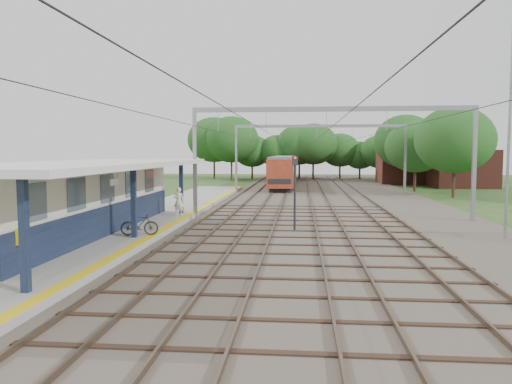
{
  "coord_description": "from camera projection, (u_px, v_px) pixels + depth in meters",
  "views": [
    {
      "loc": [
        1.69,
        -15.93,
        4.23
      ],
      "look_at": [
        -1.29,
        16.73,
        1.6
      ],
      "focal_mm": 35.0,
      "sensor_mm": 36.0,
      "label": 1
    }
  ],
  "objects": [
    {
      "name": "ballast_bed",
      "position": [
        327.0,
        198.0,
        45.72
      ],
      "size": [
        18.0,
        90.0,
        0.1
      ],
      "primitive_type": "cube",
      "color": "#473D33",
      "rests_on": "ground"
    },
    {
      "name": "tree_band",
      "position": [
        316.0,
        147.0,
        72.27
      ],
      "size": [
        31.72,
        30.88,
        8.82
      ],
      "color": "#382619",
      "rests_on": "ground"
    },
    {
      "name": "platform",
      "position": [
        152.0,
        218.0,
        30.87
      ],
      "size": [
        5.0,
        52.0,
        0.35
      ],
      "primitive_type": "cube",
      "color": "gray",
      "rests_on": "ground"
    },
    {
      "name": "station_building",
      "position": [
        80.0,
        198.0,
        23.9
      ],
      "size": [
        3.41,
        18.0,
        3.4
      ],
      "color": "beige",
      "rests_on": "platform"
    },
    {
      "name": "ground",
      "position": [
        249.0,
        282.0,
        16.31
      ],
      "size": [
        160.0,
        160.0,
        0.0
      ],
      "primitive_type": "plane",
      "color": "#2D4C1E",
      "rests_on": "ground"
    },
    {
      "name": "bicycle",
      "position": [
        139.0,
        224.0,
        23.21
      ],
      "size": [
        1.8,
        0.84,
        1.04
      ],
      "primitive_type": "imported",
      "rotation": [
        0.0,
        0.0,
        1.78
      ],
      "color": "black",
      "rests_on": "platform"
    },
    {
      "name": "signal_post",
      "position": [
        295.0,
        186.0,
        26.24
      ],
      "size": [
        0.32,
        0.29,
        4.04
      ],
      "rotation": [
        0.0,
        0.0,
        0.34
      ],
      "color": "black",
      "rests_on": "ground"
    },
    {
      "name": "catenary_system",
      "position": [
        323.0,
        136.0,
        40.66
      ],
      "size": [
        17.22,
        88.0,
        7.0
      ],
      "color": "gray",
      "rests_on": "ground"
    },
    {
      "name": "house_near",
      "position": [
        463.0,
        162.0,
        59.83
      ],
      "size": [
        7.0,
        6.12,
        7.89
      ],
      "color": "brown",
      "rests_on": "ground"
    },
    {
      "name": "train",
      "position": [
        285.0,
        168.0,
        66.97
      ],
      "size": [
        2.75,
        34.26,
        3.63
      ],
      "color": "black",
      "rests_on": "ballast_bed"
    },
    {
      "name": "yellow_stripe",
      "position": [
        188.0,
        215.0,
        30.65
      ],
      "size": [
        0.45,
        52.0,
        0.01
      ],
      "primitive_type": "cube",
      "color": "yellow",
      "rests_on": "platform"
    },
    {
      "name": "person",
      "position": [
        179.0,
        201.0,
        30.47
      ],
      "size": [
        0.65,
        0.43,
        1.75
      ],
      "primitive_type": "imported",
      "rotation": [
        0.0,
        0.0,
        3.16
      ],
      "color": "white",
      "rests_on": "platform"
    },
    {
      "name": "rail_tracks",
      "position": [
        299.0,
        196.0,
        45.94
      ],
      "size": [
        11.8,
        88.0,
        0.15
      ],
      "color": "brown",
      "rests_on": "ballast_bed"
    },
    {
      "name": "canopy",
      "position": [
        93.0,
        165.0,
        22.68
      ],
      "size": [
        6.4,
        20.0,
        3.44
      ],
      "color": "#101A34",
      "rests_on": "platform"
    },
    {
      "name": "house_far",
      "position": [
        410.0,
        160.0,
        66.22
      ],
      "size": [
        8.0,
        6.12,
        8.66
      ],
      "color": "brown",
      "rests_on": "ground"
    }
  ]
}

